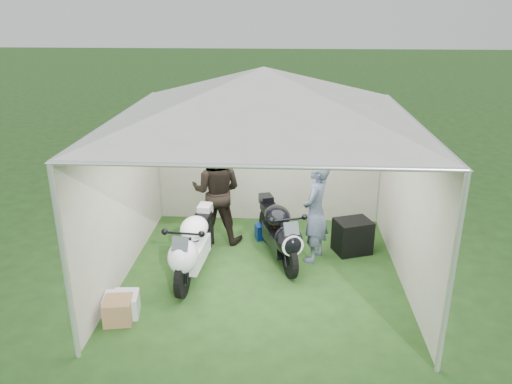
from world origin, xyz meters
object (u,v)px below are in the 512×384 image
(canopy_tent, at_px, (264,99))
(equipment_box, at_px, (352,236))
(person_dark_jacket, at_px, (217,191))
(crate_2, at_px, (126,300))
(motorcycle_black, at_px, (280,232))
(crate_1, at_px, (118,310))
(paddock_stand, at_px, (266,231))
(motorcycle_white, at_px, (192,246))
(crate_0, at_px, (122,305))
(person_blue_jacket, at_px, (316,212))

(canopy_tent, xyz_separation_m, equipment_box, (1.40, 0.74, -2.30))
(person_dark_jacket, relative_size, crate_2, 5.56)
(canopy_tent, relative_size, motorcycle_black, 3.28)
(person_dark_jacket, relative_size, equipment_box, 3.22)
(crate_1, xyz_separation_m, crate_2, (0.00, 0.28, -0.04))
(canopy_tent, bearing_deg, paddock_stand, 90.26)
(motorcycle_white, bearing_deg, crate_2, -125.45)
(equipment_box, height_order, crate_2, equipment_box)
(paddock_stand, distance_m, crate_1, 3.04)
(paddock_stand, bearing_deg, crate_0, -126.51)
(canopy_tent, relative_size, paddock_stand, 16.53)
(canopy_tent, relative_size, crate_1, 16.48)
(motorcycle_black, height_order, crate_1, motorcycle_black)
(person_dark_jacket, distance_m, crate_0, 2.55)
(motorcycle_black, bearing_deg, person_blue_jacket, -8.58)
(motorcycle_black, bearing_deg, motorcycle_white, -173.54)
(crate_2, bearing_deg, person_blue_jacket, 31.05)
(motorcycle_black, relative_size, person_blue_jacket, 1.08)
(motorcycle_black, distance_m, crate_0, 2.57)
(motorcycle_black, relative_size, equipment_box, 3.17)
(crate_1, bearing_deg, motorcycle_white, 57.27)
(motorcycle_white, bearing_deg, crate_0, -120.93)
(motorcycle_black, xyz_separation_m, crate_1, (-1.99, -1.72, -0.33))
(crate_0, xyz_separation_m, crate_1, (0.00, -0.13, 0.01))
(crate_1, relative_size, crate_2, 1.09)
(motorcycle_black, relative_size, crate_1, 5.02)
(motorcycle_white, bearing_deg, person_blue_jacket, 25.01)
(person_blue_jacket, bearing_deg, motorcycle_white, -46.97)
(paddock_stand, height_order, person_dark_jacket, person_dark_jacket)
(person_dark_jacket, xyz_separation_m, crate_1, (-0.94, -2.38, -0.72))
(canopy_tent, height_order, crate_1, canopy_tent)
(motorcycle_black, distance_m, person_blue_jacket, 0.62)
(motorcycle_white, height_order, crate_1, motorcycle_white)
(equipment_box, bearing_deg, crate_2, -150.32)
(motorcycle_white, distance_m, crate_2, 1.21)
(person_dark_jacket, xyz_separation_m, crate_0, (-0.94, -2.25, -0.73))
(paddock_stand, relative_size, crate_1, 1.00)
(equipment_box, bearing_deg, paddock_stand, 163.81)
(crate_0, xyz_separation_m, crate_2, (0.00, 0.15, -0.03))
(canopy_tent, relative_size, motorcycle_white, 3.11)
(crate_2, bearing_deg, motorcycle_white, 49.57)
(person_dark_jacket, height_order, person_blue_jacket, person_dark_jacket)
(paddock_stand, xyz_separation_m, crate_1, (-1.74, -2.49, 0.03))
(person_blue_jacket, relative_size, equipment_box, 2.92)
(motorcycle_black, bearing_deg, canopy_tent, -140.45)
(person_dark_jacket, xyz_separation_m, equipment_box, (2.21, -0.30, -0.60))
(motorcycle_white, height_order, equipment_box, motorcycle_white)
(paddock_stand, bearing_deg, canopy_tent, -89.74)
(crate_1, bearing_deg, equipment_box, 33.42)
(equipment_box, height_order, crate_1, equipment_box)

